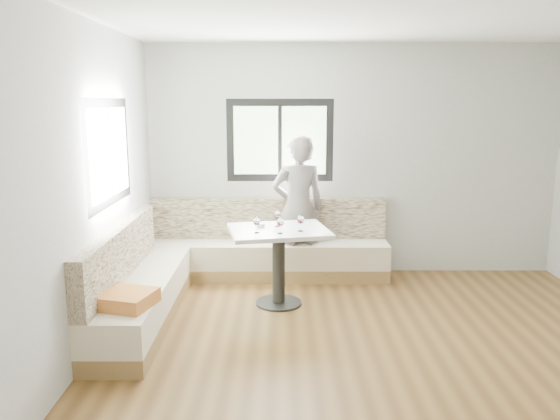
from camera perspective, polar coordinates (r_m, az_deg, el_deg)
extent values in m
cube|color=brown|center=(4.77, 11.24, -15.33)|extent=(5.00, 5.00, 0.01)
cube|color=white|center=(4.32, 12.75, 20.10)|extent=(5.00, 5.00, 0.01)
cube|color=#B7B7B2|center=(6.77, 7.66, 5.10)|extent=(5.00, 0.01, 2.80)
cube|color=#B7B7B2|center=(2.03, 26.60, -10.72)|extent=(5.00, 0.01, 2.80)
cube|color=#B7B7B2|center=(4.53, -20.73, 1.43)|extent=(0.01, 5.00, 2.80)
cube|color=black|center=(6.68, 0.00, 7.27)|extent=(1.30, 0.02, 1.00)
cube|color=black|center=(5.34, -17.44, 5.74)|extent=(0.02, 1.30, 1.00)
cube|color=#9A7848|center=(6.72, -1.29, -6.38)|extent=(2.90, 0.55, 0.16)
cube|color=#F5ECC6|center=(6.65, -1.30, -4.54)|extent=(2.90, 0.55, 0.29)
cube|color=beige|center=(6.76, -1.28, -0.83)|extent=(2.90, 0.14, 0.50)
cube|color=#9A7848|center=(5.56, -14.05, -10.57)|extent=(0.55, 2.25, 0.16)
cube|color=#F5ECC6|center=(5.48, -14.16, -8.39)|extent=(0.55, 2.25, 0.29)
cube|color=beige|center=(5.42, -16.47, -4.36)|extent=(0.14, 2.25, 0.50)
cube|color=#B36D2D|center=(4.74, -15.62, -8.97)|extent=(0.50, 0.50, 0.12)
cylinder|color=black|center=(5.89, -0.14, -9.67)|extent=(0.49, 0.49, 0.02)
cylinder|color=black|center=(5.77, -0.14, -6.17)|extent=(0.13, 0.13, 0.78)
cube|color=white|center=(5.66, -0.14, -2.20)|extent=(1.13, 0.96, 0.04)
imported|color=slate|center=(6.49, 1.89, 0.20)|extent=(0.71, 0.54, 1.74)
cylinder|color=white|center=(5.74, -2.07, -1.58)|extent=(0.10, 0.10, 0.04)
sphere|color=black|center=(5.75, -1.92, -1.46)|extent=(0.02, 0.02, 0.02)
sphere|color=black|center=(5.75, -2.18, -1.46)|extent=(0.02, 0.02, 0.02)
sphere|color=black|center=(5.73, -2.06, -1.51)|extent=(0.02, 0.02, 0.02)
cylinder|color=white|center=(5.48, -2.45, -2.39)|extent=(0.05, 0.05, 0.01)
cylinder|color=white|center=(5.47, -2.45, -1.99)|extent=(0.01, 0.01, 0.07)
ellipsoid|color=white|center=(5.45, -2.46, -1.16)|extent=(0.07, 0.07, 0.09)
cylinder|color=#4F091C|center=(5.46, -2.46, -1.39)|extent=(0.05, 0.05, 0.02)
cylinder|color=white|center=(5.45, 0.05, -2.46)|extent=(0.05, 0.05, 0.01)
cylinder|color=white|center=(5.44, 0.05, -2.07)|extent=(0.01, 0.01, 0.07)
ellipsoid|color=white|center=(5.42, 0.05, -1.23)|extent=(0.07, 0.07, 0.09)
cylinder|color=#4F091C|center=(5.42, 0.05, -1.46)|extent=(0.05, 0.05, 0.02)
cylinder|color=white|center=(5.55, 2.17, -2.21)|extent=(0.05, 0.05, 0.01)
cylinder|color=white|center=(5.54, 2.17, -1.82)|extent=(0.01, 0.01, 0.07)
ellipsoid|color=white|center=(5.52, 2.18, -1.00)|extent=(0.07, 0.07, 0.09)
cylinder|color=#4F091C|center=(5.53, 2.18, -1.22)|extent=(0.05, 0.05, 0.02)
cylinder|color=white|center=(5.76, -0.27, -1.71)|extent=(0.05, 0.05, 0.01)
cylinder|color=white|center=(5.75, -0.27, -1.33)|extent=(0.01, 0.01, 0.07)
ellipsoid|color=white|center=(5.73, -0.27, -0.54)|extent=(0.07, 0.07, 0.09)
cylinder|color=#4F091C|center=(5.74, -0.27, -0.76)|extent=(0.05, 0.05, 0.02)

